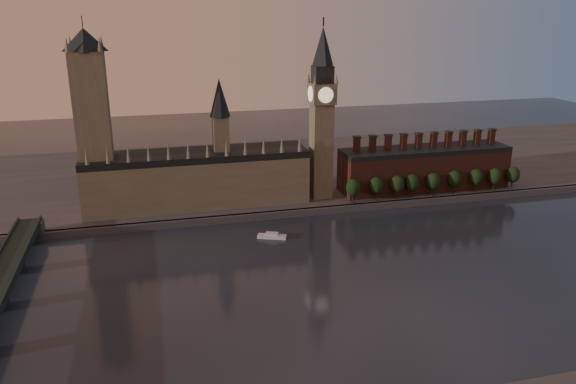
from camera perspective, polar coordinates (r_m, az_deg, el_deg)
name	(u,v)px	position (r m, az deg, el deg)	size (l,w,h in m)	color
ground	(373,283)	(253.53, 8.66, -9.16)	(900.00, 900.00, 0.00)	black
north_bank	(279,171)	(411.11, -0.90, 2.10)	(900.00, 182.00, 4.00)	#4D4C52
palace_of_westminster	(198,175)	(335.76, -9.12, 1.67)	(130.00, 30.30, 74.00)	#766E54
victoria_tower	(93,117)	(327.48, -19.24, 7.22)	(24.00, 24.00, 108.00)	#766E54
big_ben	(322,112)	(337.42, 3.45, 8.09)	(15.00, 15.00, 107.00)	#766E54
chimney_block	(424,168)	(372.91, 13.65, 2.43)	(110.00, 25.00, 37.00)	#572C21
embankment_tree_0	(353,188)	(337.61, 6.64, 0.42)	(8.60, 8.60, 14.88)	black
embankment_tree_1	(376,186)	(343.60, 8.94, 0.64)	(8.60, 8.60, 14.88)	black
embankment_tree_2	(397,184)	(349.12, 11.05, 0.80)	(8.60, 8.60, 14.88)	black
embankment_tree_3	(412,183)	(353.54, 12.48, 0.92)	(8.60, 8.60, 14.88)	black
embankment_tree_4	(433,181)	(359.78, 14.52, 1.07)	(8.60, 8.60, 14.88)	black
embankment_tree_5	(454,179)	(368.56, 16.54, 1.30)	(8.60, 8.60, 14.88)	black
embankment_tree_6	(476,177)	(376.36, 18.55, 1.44)	(8.60, 8.60, 14.88)	black
embankment_tree_7	(495,176)	(382.54, 20.26, 1.52)	(8.60, 8.60, 14.88)	black
embankment_tree_8	(513,175)	(390.31, 21.89, 1.65)	(8.60, 8.60, 14.88)	black
river_boat	(272,236)	(297.17, -1.65, -4.49)	(15.71, 9.70, 3.04)	silver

